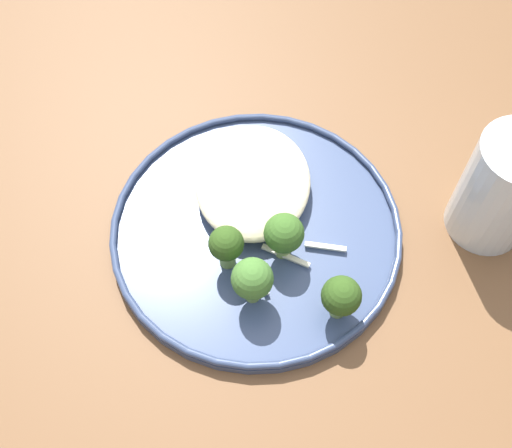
# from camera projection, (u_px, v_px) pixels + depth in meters

# --- Properties ---
(ground) EXTENTS (6.00, 6.00, 0.00)m
(ground) POSITION_uv_depth(u_px,v_px,m) (259.00, 430.00, 1.26)
(ground) COLOR #2D2B28
(wooden_dining_table) EXTENTS (1.40, 1.00, 0.74)m
(wooden_dining_table) POSITION_uv_depth(u_px,v_px,m) (261.00, 295.00, 0.69)
(wooden_dining_table) COLOR brown
(wooden_dining_table) RESTS_ON ground
(dinner_plate) EXTENTS (0.29, 0.29, 0.02)m
(dinner_plate) POSITION_uv_depth(u_px,v_px,m) (256.00, 230.00, 0.63)
(dinner_plate) COLOR #38476B
(dinner_plate) RESTS_ON wooden_dining_table
(noodle_bed) EXTENTS (0.14, 0.12, 0.03)m
(noodle_bed) POSITION_uv_depth(u_px,v_px,m) (253.00, 181.00, 0.64)
(noodle_bed) COLOR beige
(noodle_bed) RESTS_ON dinner_plate
(seared_scallop_rear_pale) EXTENTS (0.03, 0.03, 0.02)m
(seared_scallop_rear_pale) POSITION_uv_depth(u_px,v_px,m) (213.00, 175.00, 0.65)
(seared_scallop_rear_pale) COLOR beige
(seared_scallop_rear_pale) RESTS_ON dinner_plate
(seared_scallop_right_edge) EXTENTS (0.03, 0.03, 0.01)m
(seared_scallop_right_edge) POSITION_uv_depth(u_px,v_px,m) (242.00, 174.00, 0.65)
(seared_scallop_right_edge) COLOR beige
(seared_scallop_right_edge) RESTS_ON dinner_plate
(seared_scallop_half_hidden) EXTENTS (0.03, 0.03, 0.01)m
(seared_scallop_half_hidden) POSITION_uv_depth(u_px,v_px,m) (249.00, 227.00, 0.62)
(seared_scallop_half_hidden) COLOR #E5C689
(seared_scallop_half_hidden) RESTS_ON dinner_plate
(seared_scallop_center_golden) EXTENTS (0.03, 0.03, 0.02)m
(seared_scallop_center_golden) POSITION_uv_depth(u_px,v_px,m) (259.00, 147.00, 0.67)
(seared_scallop_center_golden) COLOR beige
(seared_scallop_center_golden) RESTS_ON dinner_plate
(seared_scallop_tiny_bay) EXTENTS (0.03, 0.03, 0.01)m
(seared_scallop_tiny_bay) POSITION_uv_depth(u_px,v_px,m) (243.00, 201.00, 0.63)
(seared_scallop_tiny_bay) COLOR beige
(seared_scallop_tiny_bay) RESTS_ON dinner_plate
(broccoli_floret_near_rim) EXTENTS (0.03, 0.03, 0.05)m
(broccoli_floret_near_rim) POSITION_uv_depth(u_px,v_px,m) (226.00, 245.00, 0.58)
(broccoli_floret_near_rim) COLOR #7A994C
(broccoli_floret_near_rim) RESTS_ON dinner_plate
(broccoli_floret_small_sprig) EXTENTS (0.04, 0.04, 0.06)m
(broccoli_floret_small_sprig) POSITION_uv_depth(u_px,v_px,m) (284.00, 234.00, 0.59)
(broccoli_floret_small_sprig) COLOR #89A356
(broccoli_floret_small_sprig) RESTS_ON dinner_plate
(broccoli_floret_center_pile) EXTENTS (0.04, 0.04, 0.06)m
(broccoli_floret_center_pile) POSITION_uv_depth(u_px,v_px,m) (252.00, 280.00, 0.56)
(broccoli_floret_center_pile) COLOR #7A994C
(broccoli_floret_center_pile) RESTS_ON dinner_plate
(broccoli_floret_tall_stalk) EXTENTS (0.04, 0.04, 0.05)m
(broccoli_floret_tall_stalk) POSITION_uv_depth(u_px,v_px,m) (341.00, 297.00, 0.56)
(broccoli_floret_tall_stalk) COLOR #89A356
(broccoli_floret_tall_stalk) RESTS_ON dinner_plate
(onion_sliver_pale_crescent) EXTENTS (0.02, 0.05, 0.00)m
(onion_sliver_pale_crescent) POSITION_uv_depth(u_px,v_px,m) (286.00, 256.00, 0.61)
(onion_sliver_pale_crescent) COLOR silver
(onion_sliver_pale_crescent) RESTS_ON dinner_plate
(onion_sliver_curled_piece) EXTENTS (0.03, 0.04, 0.00)m
(onion_sliver_curled_piece) POSITION_uv_depth(u_px,v_px,m) (272.00, 238.00, 0.62)
(onion_sliver_curled_piece) COLOR silver
(onion_sliver_curled_piece) RESTS_ON dinner_plate
(onion_sliver_long_sliver) EXTENTS (0.01, 0.04, 0.00)m
(onion_sliver_long_sliver) POSITION_uv_depth(u_px,v_px,m) (325.00, 247.00, 0.62)
(onion_sliver_long_sliver) COLOR silver
(onion_sliver_long_sliver) RESTS_ON dinner_plate
(onion_sliver_short_strip) EXTENTS (0.04, 0.02, 0.00)m
(onion_sliver_short_strip) POSITION_uv_depth(u_px,v_px,m) (257.00, 276.00, 0.60)
(onion_sliver_short_strip) COLOR silver
(onion_sliver_short_strip) RESTS_ON dinner_plate
(water_glass) EXTENTS (0.08, 0.08, 0.12)m
(water_glass) POSITION_uv_depth(u_px,v_px,m) (499.00, 194.00, 0.60)
(water_glass) COLOR silver
(water_glass) RESTS_ON wooden_dining_table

